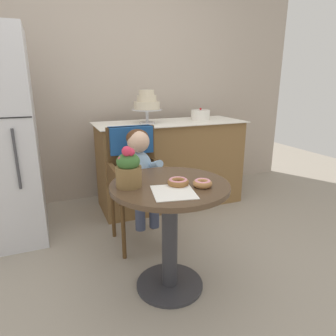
# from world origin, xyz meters

# --- Properties ---
(ground_plane) EXTENTS (8.00, 8.00, 0.00)m
(ground_plane) POSITION_xyz_m (0.00, 0.00, 0.00)
(ground_plane) COLOR gray
(back_wall) EXTENTS (4.80, 0.10, 2.70)m
(back_wall) POSITION_xyz_m (0.00, 1.85, 1.35)
(back_wall) COLOR #B2A393
(back_wall) RESTS_ON ground
(cafe_table) EXTENTS (0.72, 0.72, 0.72)m
(cafe_table) POSITION_xyz_m (0.00, 0.00, 0.51)
(cafe_table) COLOR #4C3826
(cafe_table) RESTS_ON ground
(wicker_chair) EXTENTS (0.42, 0.45, 0.95)m
(wicker_chair) POSITION_xyz_m (-0.02, 0.70, 0.64)
(wicker_chair) COLOR brown
(wicker_chair) RESTS_ON ground
(seated_child) EXTENTS (0.27, 0.32, 0.73)m
(seated_child) POSITION_xyz_m (-0.02, 0.55, 0.68)
(seated_child) COLOR #8CADCC
(seated_child) RESTS_ON ground
(paper_napkin) EXTENTS (0.27, 0.29, 0.00)m
(paper_napkin) POSITION_xyz_m (-0.04, -0.15, 0.72)
(paper_napkin) COLOR white
(paper_napkin) RESTS_ON cafe_table
(donut_front) EXTENTS (0.11, 0.11, 0.04)m
(donut_front) POSITION_xyz_m (0.15, -0.12, 0.74)
(donut_front) COLOR #AD7542
(donut_front) RESTS_ON cafe_table
(donut_mid) EXTENTS (0.13, 0.13, 0.04)m
(donut_mid) POSITION_xyz_m (0.03, -0.05, 0.74)
(donut_mid) COLOR #936033
(donut_mid) RESTS_ON cafe_table
(flower_vase) EXTENTS (0.15, 0.15, 0.25)m
(flower_vase) POSITION_xyz_m (-0.24, 0.05, 0.83)
(flower_vase) COLOR brown
(flower_vase) RESTS_ON cafe_table
(display_counter) EXTENTS (1.56, 0.62, 0.90)m
(display_counter) POSITION_xyz_m (0.55, 1.30, 0.45)
(display_counter) COLOR olive
(display_counter) RESTS_ON ground
(tiered_cake_stand) EXTENTS (0.30, 0.30, 0.33)m
(tiered_cake_stand) POSITION_xyz_m (0.30, 1.30, 1.10)
(tiered_cake_stand) COLOR silver
(tiered_cake_stand) RESTS_ON display_counter
(round_layer_cake) EXTENTS (0.20, 0.20, 0.13)m
(round_layer_cake) POSITION_xyz_m (0.92, 1.33, 0.95)
(round_layer_cake) COLOR white
(round_layer_cake) RESTS_ON display_counter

